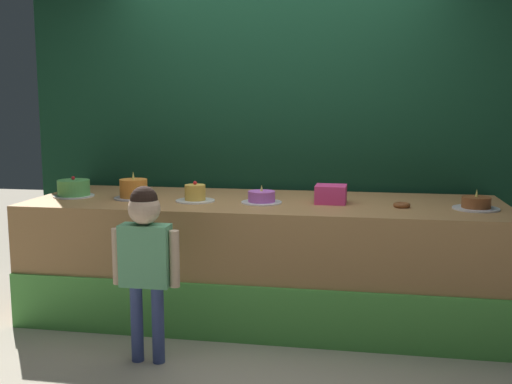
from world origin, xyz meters
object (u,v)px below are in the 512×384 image
cake_far_right (476,204)px  child_figure (145,250)px  cake_center (195,194)px  donut (402,205)px  pink_box (331,194)px  cake_right (262,198)px  cake_far_left (74,189)px  cake_left (134,190)px

cake_far_right → child_figure: bearing=-158.0°
cake_center → donut: bearing=-0.0°
pink_box → cake_right: size_ratio=0.75×
cake_far_left → donut: bearing=-1.3°
donut → cake_right: bearing=179.3°
donut → cake_far_left: 2.32m
donut → cake_right: (-0.93, 0.01, 0.02)m
cake_left → cake_far_right: (2.32, -0.03, -0.03)m
pink_box → cake_center: size_ratio=0.76×
pink_box → child_figure: bearing=-139.5°
donut → cake_far_left: size_ratio=0.38×
cake_far_left → cake_left: cake_left is taller
cake_far_left → cake_far_right: (2.78, -0.04, -0.02)m
pink_box → cake_far_left: cake_far_left is taller
cake_far_left → cake_left: size_ratio=1.04×
child_figure → cake_right: bearing=55.2°
cake_left → pink_box: bearing=2.0°
cake_far_right → cake_right: bearing=-179.9°
cake_left → cake_center: size_ratio=1.03×
cake_far_left → cake_left: 0.46m
child_figure → cake_right: child_figure is taller
cake_right → cake_far_right: size_ratio=0.94×
pink_box → cake_left: size_ratio=0.74×
donut → cake_left: bearing=178.7°
donut → cake_far_left: (-2.32, 0.05, 0.04)m
cake_left → cake_center: cake_left is taller
donut → cake_center: bearing=180.0°
donut → cake_far_right: (0.46, 0.01, 0.02)m
cake_center → cake_right: bearing=1.3°
cake_left → cake_far_right: bearing=-0.7°
cake_right → cake_center: bearing=-178.7°
cake_far_left → cake_far_right: size_ratio=0.99×
donut → cake_center: cake_center is taller
pink_box → cake_far_right: cake_far_right is taller
child_figure → cake_center: bearing=84.1°
child_figure → cake_left: (-0.38, 0.81, 0.22)m
cake_right → donut: bearing=-0.7°
child_figure → cake_center: (0.08, 0.77, 0.21)m
pink_box → cake_left: cake_left is taller
cake_center → cake_far_right: (1.85, 0.01, -0.01)m
child_figure → cake_far_right: size_ratio=3.55×
cake_left → child_figure: bearing=-64.6°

